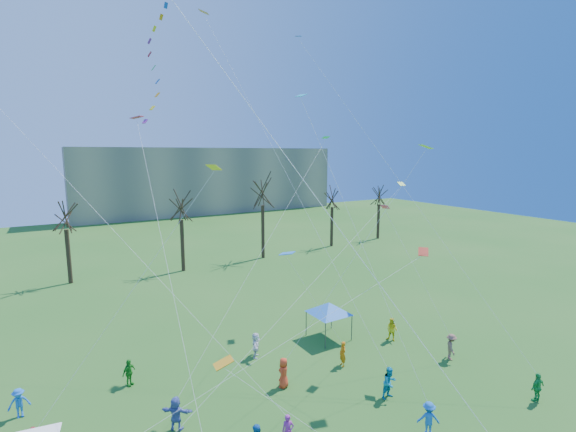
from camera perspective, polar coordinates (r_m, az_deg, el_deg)
distant_building at (r=98.18m, az=-11.29°, el=5.08°), size 60.00×14.00×15.00m
bare_tree_row at (r=49.00m, az=-16.37°, el=0.59°), size 70.42×7.44×11.04m
big_box_kite at (r=21.48m, az=-17.48°, el=21.22°), size 5.63×8.26×26.57m
canopy_tent_blue at (r=30.91m, az=5.84°, el=-12.87°), size 3.76×3.76×2.82m
festival_crowd at (r=22.95m, az=-2.67°, el=-25.53°), size 26.41×14.17×1.85m
small_kites_aloft at (r=23.85m, az=-2.17°, el=6.32°), size 30.89×20.22×34.18m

